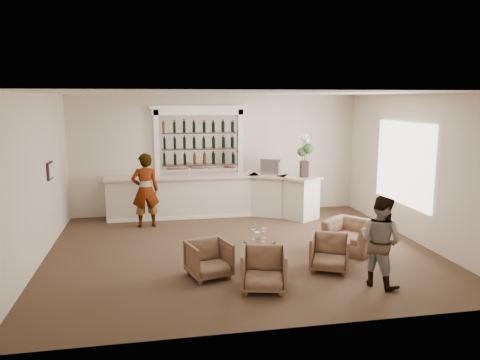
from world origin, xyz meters
name	(u,v)px	position (x,y,z in m)	size (l,w,h in m)	color
ground	(240,250)	(0.00, 0.00, 0.00)	(8.00, 8.00, 0.00)	#4C3226
room_shell	(242,138)	(0.16, 0.71, 2.34)	(8.04, 7.02, 3.32)	beige
bar_counter	(214,196)	(-0.16, 3.00, 0.57)	(5.72, 1.80, 1.14)	silver
back_bar_alcove	(199,141)	(-0.50, 3.41, 2.03)	(2.64, 0.25, 3.00)	white
cocktail_table	(260,253)	(0.20, -0.95, 0.25)	(0.62, 0.62, 0.50)	brown
sommelier	(145,190)	(-1.98, 2.29, 0.93)	(0.68, 0.45, 1.87)	gray
guest	(380,241)	(2.00, -2.30, 0.79)	(0.77, 0.60, 1.58)	gray
armchair_left	(209,259)	(-0.84, -1.37, 0.33)	(0.71, 0.73, 0.66)	brown
armchair_center	(264,269)	(0.00, -2.11, 0.35)	(0.75, 0.78, 0.71)	brown
armchair_right	(330,253)	(1.44, -1.45, 0.33)	(0.71, 0.73, 0.67)	brown
armchair_far	(352,236)	(2.30, -0.50, 0.33)	(1.01, 0.88, 0.66)	brown
espresso_machine	(271,166)	(1.40, 2.92, 1.36)	(0.50, 0.42, 0.44)	#ADAEB2
flower_vase	(305,153)	(2.16, 2.30, 1.78)	(0.30, 0.30, 1.14)	black
wine_glass_bar_left	(238,171)	(0.50, 2.96, 1.25)	(0.07, 0.07, 0.21)	white
wine_glass_bar_right	(190,172)	(-0.81, 3.06, 1.25)	(0.07, 0.07, 0.21)	white
wine_glass_tbl_a	(253,235)	(0.08, -0.92, 0.60)	(0.07, 0.07, 0.21)	white
wine_glass_tbl_b	(264,233)	(0.30, -0.87, 0.60)	(0.07, 0.07, 0.21)	white
wine_glass_tbl_c	(263,237)	(0.24, -1.08, 0.60)	(0.07, 0.07, 0.21)	white
napkin_holder	(257,235)	(0.18, -0.81, 0.56)	(0.08, 0.08, 0.12)	white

